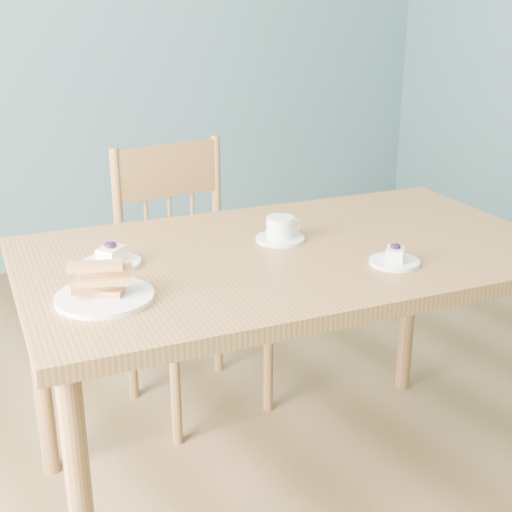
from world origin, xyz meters
TOP-DOWN VIEW (x-y plane):
  - room at (0.00, 0.00)m, footprint 5.01×5.01m
  - dining_table at (-0.28, 0.11)m, footprint 1.65×1.13m
  - dining_chair at (-0.27, 0.74)m, footprint 0.45×0.43m
  - cheesecake_plate_near at (-0.11, -0.14)m, footprint 0.14×0.14m
  - cheesecake_plate_far at (-0.76, 0.28)m, footprint 0.16×0.16m
  - coffee_cup at (-0.26, 0.19)m, footprint 0.14×0.14m
  - biscotti_plate at (-0.86, 0.07)m, footprint 0.24×0.24m

SIDE VIEW (x-z plane):
  - dining_chair at x=-0.27m, z-range 0.01..1.00m
  - dining_table at x=-0.28m, z-range 0.32..1.14m
  - cheesecake_plate_near at x=-0.11m, z-range 0.80..0.85m
  - cheesecake_plate_far at x=-0.76m, z-range 0.80..0.86m
  - biscotti_plate at x=-0.86m, z-range 0.79..0.89m
  - coffee_cup at x=-0.26m, z-range 0.81..0.88m
  - room at x=0.00m, z-range -0.01..2.71m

